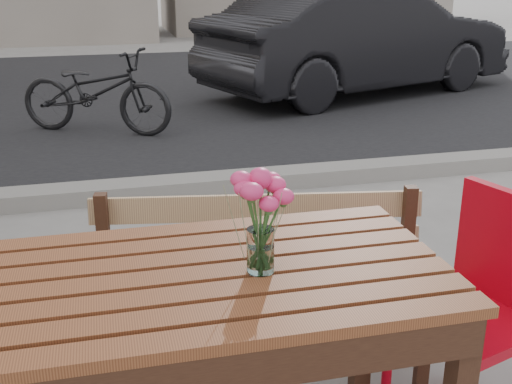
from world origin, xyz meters
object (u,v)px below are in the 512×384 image
(red_chair, at_px, (482,298))
(main_vase, at_px, (261,209))
(main_table, at_px, (220,311))
(bicycle, at_px, (95,91))
(parked_car, at_px, (360,39))

(red_chair, relative_size, main_vase, 2.91)
(main_table, height_order, red_chair, red_chair)
(main_table, relative_size, bicycle, 0.82)
(bicycle, bearing_deg, parked_car, -40.85)
(main_vase, bearing_deg, red_chair, 11.17)
(main_table, relative_size, main_vase, 4.35)
(red_chair, bearing_deg, main_table, -98.92)
(main_vase, relative_size, bicycle, 0.19)
(main_table, relative_size, parked_car, 0.31)
(red_chair, distance_m, parked_car, 6.43)
(main_table, height_order, main_vase, main_vase)
(red_chair, bearing_deg, main_vase, -95.69)
(main_vase, distance_m, bicycle, 4.99)
(red_chair, height_order, bicycle, red_chair)
(main_vase, xyz_separation_m, bicycle, (-0.39, 4.94, -0.57))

